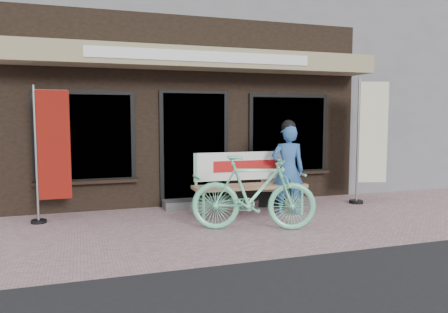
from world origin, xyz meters
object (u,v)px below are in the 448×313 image
object	(u,v)px
person	(288,168)
nobori_cream	(370,139)
bicycle	(254,193)
menu_stand	(272,180)
nobori_red	(51,152)
bench	(248,178)

from	to	relation	value
person	nobori_cream	size ratio (longest dim) A/B	0.67
bicycle	menu_stand	world-z (taller)	bicycle
nobori_red	menu_stand	bearing A→B (deg)	-1.32
person	nobori_red	world-z (taller)	nobori_red
nobori_cream	nobori_red	bearing A→B (deg)	-167.65
bench	nobori_red	world-z (taller)	nobori_red
nobori_cream	menu_stand	bearing A→B (deg)	-171.68
bench	nobori_cream	bearing A→B (deg)	3.76
person	menu_stand	bearing A→B (deg)	110.25
nobori_red	nobori_cream	size ratio (longest dim) A/B	0.90
person	nobori_cream	xyz separation A→B (m)	(1.96, 0.36, 0.46)
bicycle	nobori_red	size ratio (longest dim) A/B	0.85
nobori_red	nobori_cream	world-z (taller)	nobori_cream
bench	person	distance (m)	0.72
person	nobori_red	distance (m)	3.96
bicycle	nobori_cream	size ratio (longest dim) A/B	0.76
nobori_cream	bicycle	bearing A→B (deg)	-142.79
bench	person	bearing A→B (deg)	-20.10
bench	bicycle	bearing A→B (deg)	-105.60
menu_stand	nobori_cream	bearing A→B (deg)	14.11
bench	menu_stand	xyz separation A→B (m)	(0.63, 0.35, -0.12)
person	nobori_cream	world-z (taller)	nobori_cream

